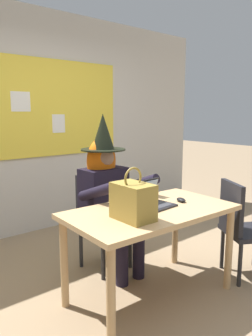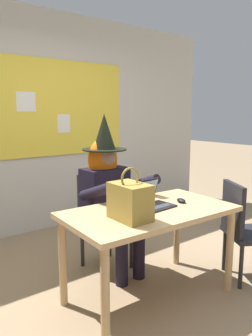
{
  "view_description": "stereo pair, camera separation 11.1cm",
  "coord_description": "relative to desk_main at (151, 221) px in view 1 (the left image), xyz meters",
  "views": [
    {
      "loc": [
        -1.7,
        -1.77,
        1.5
      ],
      "look_at": [
        0.04,
        0.32,
        1.03
      ],
      "focal_mm": 34.69,
      "sensor_mm": 36.0,
      "label": 1
    },
    {
      "loc": [
        -1.62,
        -1.84,
        1.5
      ],
      "look_at": [
        0.04,
        0.32,
        1.03
      ],
      "focal_mm": 34.69,
      "sensor_mm": 36.0,
      "label": 2
    }
  ],
  "objects": [
    {
      "name": "ground_plane",
      "position": [
        -0.03,
        0.01,
        -0.65
      ],
      "size": [
        24.0,
        24.0,
        0.0
      ],
      "primitive_type": "plane",
      "color": "#937A5B"
    },
    {
      "name": "chair_extra_corner",
      "position": [
        0.87,
        -0.28,
        -0.16
      ],
      "size": [
        0.58,
        0.58,
        0.89
      ],
      "rotation": [
        0.0,
        0.0,
        5.74
      ],
      "color": "black",
      "rests_on": "ground"
    },
    {
      "name": "laptop",
      "position": [
        0.07,
        0.06,
        0.14
      ],
      "size": [
        0.31,
        0.29,
        0.21
      ],
      "rotation": [
        0.0,
        0.0,
        0.08
      ],
      "color": "black",
      "rests_on": "desk_main"
    },
    {
      "name": "wall_back_bulletin",
      "position": [
        -0.03,
        2.06,
        0.73
      ],
      "size": [
        5.59,
        2.25,
        2.74
      ],
      "color": "beige",
      "rests_on": "ground"
    },
    {
      "name": "desk_main",
      "position": [
        0.0,
        0.0,
        0.0
      ],
      "size": [
        1.37,
        0.79,
        0.75
      ],
      "rotation": [
        0.0,
        0.0,
        -0.03
      ],
      "color": "tan",
      "rests_on": "ground"
    },
    {
      "name": "computer_mouse",
      "position": [
        0.34,
        -0.01,
        0.11
      ],
      "size": [
        0.09,
        0.12,
        0.03
      ],
      "primitive_type": "ellipsoid",
      "rotation": [
        0.0,
        0.0,
        -0.29
      ],
      "color": "black",
      "rests_on": "desk_main"
    },
    {
      "name": "person_costumed",
      "position": [
        0.03,
        0.61,
        0.16
      ],
      "size": [
        0.61,
        0.68,
        1.49
      ],
      "rotation": [
        0.0,
        0.0,
        -1.54
      ],
      "color": "black",
      "rests_on": "ground"
    },
    {
      "name": "handbag",
      "position": [
        -0.28,
        -0.1,
        0.23
      ],
      "size": [
        0.2,
        0.3,
        0.38
      ],
      "rotation": [
        0.0,
        0.0,
        -0.22
      ],
      "color": "olive",
      "rests_on": "desk_main"
    },
    {
      "name": "chair_at_desk",
      "position": [
        0.02,
        0.73,
        -0.14
      ],
      "size": [
        0.44,
        0.44,
        0.91
      ],
      "rotation": [
        0.0,
        0.0,
        -1.51
      ],
      "color": "black",
      "rests_on": "ground"
    }
  ]
}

